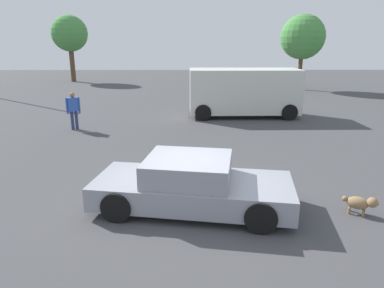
{
  "coord_description": "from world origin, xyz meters",
  "views": [
    {
      "loc": [
        0.03,
        -7.11,
        3.56
      ],
      "look_at": [
        0.11,
        1.95,
        0.9
      ],
      "focal_mm": 32.5,
      "sensor_mm": 36.0,
      "label": 1
    }
  ],
  "objects_px": {
    "dog": "(361,203)",
    "van_white": "(244,91)",
    "sedan_foreground": "(192,185)",
    "pedestrian": "(73,108)"
  },
  "relations": [
    {
      "from": "dog",
      "to": "van_white",
      "type": "bearing_deg",
      "value": 125.2
    },
    {
      "from": "sedan_foreground",
      "to": "van_white",
      "type": "bearing_deg",
      "value": 84.53
    },
    {
      "from": "sedan_foreground",
      "to": "pedestrian",
      "type": "height_order",
      "value": "pedestrian"
    },
    {
      "from": "van_white",
      "to": "pedestrian",
      "type": "relative_size",
      "value": 3.37
    },
    {
      "from": "sedan_foreground",
      "to": "van_white",
      "type": "distance_m",
      "value": 10.32
    },
    {
      "from": "van_white",
      "to": "pedestrian",
      "type": "distance_m",
      "value": 7.98
    },
    {
      "from": "sedan_foreground",
      "to": "dog",
      "type": "distance_m",
      "value": 3.63
    },
    {
      "from": "dog",
      "to": "van_white",
      "type": "relative_size",
      "value": 0.12
    },
    {
      "from": "van_white",
      "to": "pedestrian",
      "type": "bearing_deg",
      "value": 18.93
    },
    {
      "from": "sedan_foreground",
      "to": "van_white",
      "type": "height_order",
      "value": "van_white"
    }
  ]
}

